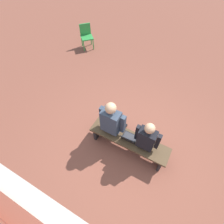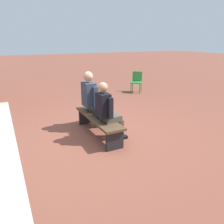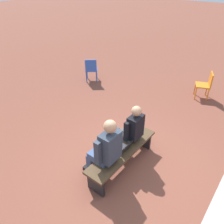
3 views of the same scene
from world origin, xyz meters
name	(u,v)px [view 2 (image 2 of 3)]	position (x,y,z in m)	size (l,w,h in m)	color
ground_plane	(98,136)	(0.00, 0.00, 0.00)	(60.00, 60.00, 0.00)	brown
concrete_strip	(7,153)	(0.04, 1.90, 0.00)	(8.03, 0.40, 0.01)	#B7B2A8
bench	(98,120)	(0.04, -0.03, 0.35)	(1.80, 0.44, 0.45)	#4C3823
person_student	(108,110)	(-0.32, -0.09, 0.70)	(0.51, 0.64, 1.29)	#4C473D
person_adult	(93,99)	(0.48, -0.10, 0.74)	(0.58, 0.73, 1.41)	#384C75
laptop	(98,114)	(0.05, -0.02, 0.50)	(0.32, 0.29, 0.21)	black
plastic_chair_near_bench_left	(137,81)	(3.31, -3.20, 0.48)	(0.59, 0.59, 0.84)	#2D893D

